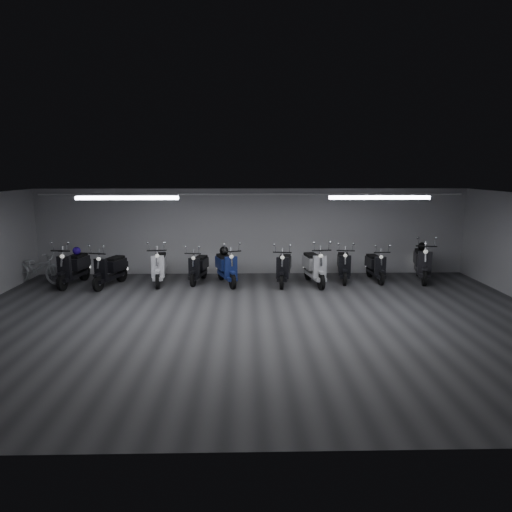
{
  "coord_description": "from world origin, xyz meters",
  "views": [
    {
      "loc": [
        -0.21,
        -10.16,
        3.39
      ],
      "look_at": [
        0.08,
        2.5,
        1.05
      ],
      "focal_mm": 32.76,
      "sensor_mm": 36.0,
      "label": 1
    }
  ],
  "objects_px": {
    "scooter_9": "(423,257)",
    "helmet_0": "(422,246)",
    "scooter_2": "(159,261)",
    "scooter_5": "(284,263)",
    "scooter_3": "(198,263)",
    "scooter_7": "(344,260)",
    "helmet_2": "(77,251)",
    "scooter_0": "(73,262)",
    "scooter_1": "(110,264)",
    "scooter_6": "(315,261)",
    "scooter_8": "(376,261)",
    "helmet_1": "(224,251)",
    "scooter_4": "(226,262)",
    "bicycle": "(37,264)"
  },
  "relations": [
    {
      "from": "scooter_3",
      "to": "scooter_6",
      "type": "bearing_deg",
      "value": 5.53
    },
    {
      "from": "scooter_3",
      "to": "bicycle",
      "type": "bearing_deg",
      "value": -168.41
    },
    {
      "from": "scooter_5",
      "to": "helmet_0",
      "type": "height_order",
      "value": "scooter_5"
    },
    {
      "from": "scooter_6",
      "to": "scooter_4",
      "type": "bearing_deg",
      "value": 168.41
    },
    {
      "from": "scooter_7",
      "to": "helmet_1",
      "type": "height_order",
      "value": "scooter_7"
    },
    {
      "from": "scooter_1",
      "to": "scooter_0",
      "type": "bearing_deg",
      "value": -170.73
    },
    {
      "from": "scooter_6",
      "to": "bicycle",
      "type": "height_order",
      "value": "scooter_6"
    },
    {
      "from": "scooter_5",
      "to": "helmet_0",
      "type": "bearing_deg",
      "value": 18.16
    },
    {
      "from": "bicycle",
      "to": "scooter_2",
      "type": "bearing_deg",
      "value": -74.87
    },
    {
      "from": "scooter_2",
      "to": "scooter_3",
      "type": "height_order",
      "value": "scooter_2"
    },
    {
      "from": "scooter_0",
      "to": "scooter_1",
      "type": "xyz_separation_m",
      "value": [
        1.13,
        -0.16,
        -0.04
      ]
    },
    {
      "from": "scooter_1",
      "to": "scooter_8",
      "type": "distance_m",
      "value": 8.02
    },
    {
      "from": "scooter_7",
      "to": "scooter_9",
      "type": "height_order",
      "value": "scooter_9"
    },
    {
      "from": "scooter_9",
      "to": "bicycle",
      "type": "relative_size",
      "value": 1.08
    },
    {
      "from": "scooter_9",
      "to": "bicycle",
      "type": "height_order",
      "value": "scooter_9"
    },
    {
      "from": "scooter_1",
      "to": "bicycle",
      "type": "height_order",
      "value": "scooter_1"
    },
    {
      "from": "scooter_2",
      "to": "scooter_5",
      "type": "distance_m",
      "value": 3.75
    },
    {
      "from": "scooter_3",
      "to": "scooter_7",
      "type": "height_order",
      "value": "scooter_7"
    },
    {
      "from": "scooter_0",
      "to": "bicycle",
      "type": "relative_size",
      "value": 1.04
    },
    {
      "from": "bicycle",
      "to": "scooter_4",
      "type": "bearing_deg",
      "value": -75.46
    },
    {
      "from": "scooter_5",
      "to": "scooter_6",
      "type": "height_order",
      "value": "scooter_6"
    },
    {
      "from": "scooter_9",
      "to": "helmet_1",
      "type": "relative_size",
      "value": 7.23
    },
    {
      "from": "bicycle",
      "to": "helmet_1",
      "type": "bearing_deg",
      "value": -73.04
    },
    {
      "from": "scooter_6",
      "to": "bicycle",
      "type": "xyz_separation_m",
      "value": [
        -8.35,
        0.33,
        -0.11
      ]
    },
    {
      "from": "scooter_2",
      "to": "scooter_5",
      "type": "height_order",
      "value": "scooter_2"
    },
    {
      "from": "scooter_1",
      "to": "scooter_7",
      "type": "bearing_deg",
      "value": 21.2
    },
    {
      "from": "bicycle",
      "to": "helmet_0",
      "type": "relative_size",
      "value": 7.25
    },
    {
      "from": "scooter_4",
      "to": "scooter_1",
      "type": "bearing_deg",
      "value": 164.63
    },
    {
      "from": "scooter_3",
      "to": "helmet_1",
      "type": "distance_m",
      "value": 0.87
    },
    {
      "from": "scooter_7",
      "to": "helmet_1",
      "type": "xyz_separation_m",
      "value": [
        -3.68,
        -0.08,
        0.33
      ]
    },
    {
      "from": "scooter_2",
      "to": "scooter_8",
      "type": "height_order",
      "value": "scooter_2"
    },
    {
      "from": "scooter_5",
      "to": "scooter_9",
      "type": "distance_m",
      "value": 4.32
    },
    {
      "from": "scooter_0",
      "to": "scooter_8",
      "type": "bearing_deg",
      "value": 11.01
    },
    {
      "from": "scooter_7",
      "to": "helmet_2",
      "type": "relative_size",
      "value": 7.41
    },
    {
      "from": "scooter_1",
      "to": "scooter_4",
      "type": "xyz_separation_m",
      "value": [
        3.42,
        0.18,
        0.01
      ]
    },
    {
      "from": "scooter_4",
      "to": "scooter_9",
      "type": "height_order",
      "value": "scooter_9"
    },
    {
      "from": "scooter_2",
      "to": "scooter_5",
      "type": "xyz_separation_m",
      "value": [
        3.75,
        -0.17,
        -0.03
      ]
    },
    {
      "from": "bicycle",
      "to": "helmet_1",
      "type": "height_order",
      "value": "bicycle"
    },
    {
      "from": "scooter_2",
      "to": "helmet_1",
      "type": "height_order",
      "value": "scooter_2"
    },
    {
      "from": "scooter_2",
      "to": "helmet_1",
      "type": "xyz_separation_m",
      "value": [
        1.94,
        0.12,
        0.29
      ]
    },
    {
      "from": "scooter_3",
      "to": "scooter_7",
      "type": "relative_size",
      "value": 0.94
    },
    {
      "from": "scooter_4",
      "to": "bicycle",
      "type": "distance_m",
      "value": 5.72
    },
    {
      "from": "helmet_0",
      "to": "helmet_2",
      "type": "height_order",
      "value": "helmet_0"
    },
    {
      "from": "scooter_9",
      "to": "helmet_0",
      "type": "bearing_deg",
      "value": 90.0
    },
    {
      "from": "scooter_9",
      "to": "helmet_0",
      "type": "relative_size",
      "value": 7.83
    },
    {
      "from": "scooter_0",
      "to": "scooter_5",
      "type": "height_order",
      "value": "scooter_0"
    },
    {
      "from": "scooter_4",
      "to": "scooter_6",
      "type": "height_order",
      "value": "scooter_6"
    },
    {
      "from": "scooter_3",
      "to": "bicycle",
      "type": "xyz_separation_m",
      "value": [
        -4.85,
        -0.02,
        -0.02
      ]
    },
    {
      "from": "scooter_0",
      "to": "scooter_3",
      "type": "relative_size",
      "value": 1.16
    },
    {
      "from": "scooter_1",
      "to": "helmet_1",
      "type": "bearing_deg",
      "value": 24.28
    }
  ]
}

